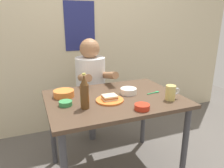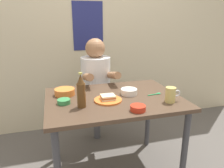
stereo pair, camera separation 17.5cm
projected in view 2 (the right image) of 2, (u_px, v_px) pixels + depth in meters
The scene contains 13 objects.
wall_back at pixel (90, 24), 2.56m from camera, with size 4.40×0.09×2.60m.
dining_table at pixel (114, 108), 1.79m from camera, with size 1.10×0.80×0.74m.
stool at pixel (97, 111), 2.45m from camera, with size 0.34×0.34×0.45m.
person_seated at pixel (96, 76), 2.32m from camera, with size 0.33×0.56×0.72m.
plate_orange at pixel (108, 100), 1.68m from camera, with size 0.22×0.22×0.01m, color orange.
sandwich at pixel (108, 97), 1.67m from camera, with size 0.11×0.09×0.04m.
beer_mug at pixel (171, 95), 1.65m from camera, with size 0.13×0.08×0.12m.
beer_bottle at pixel (81, 92), 1.53m from camera, with size 0.06×0.06×0.26m.
sauce_bowl_chili at pixel (138, 108), 1.50m from camera, with size 0.11×0.11×0.04m.
dip_bowl_green at pixel (64, 101), 1.63m from camera, with size 0.10×0.10×0.03m.
soup_bowl_orange at pixel (65, 92), 1.81m from camera, with size 0.17×0.17×0.05m.
rice_bowl_white at pixel (129, 91), 1.82m from camera, with size 0.14×0.14×0.05m.
spoon at pixel (157, 94), 1.83m from camera, with size 0.13×0.03×0.01m.
Camera 2 is at (-0.46, -1.59, 1.37)m, focal length 34.09 mm.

